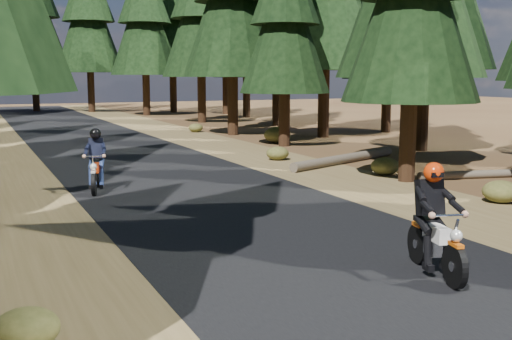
{
  "coord_description": "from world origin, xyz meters",
  "views": [
    {
      "loc": [
        -5.28,
        -10.23,
        3.02
      ],
      "look_at": [
        0.0,
        1.5,
        1.1
      ],
      "focal_mm": 45.0,
      "sensor_mm": 36.0,
      "label": 1
    }
  ],
  "objects_px": {
    "log_near": "(345,159)",
    "rider_follow": "(96,171)",
    "log_far": "(474,174)",
    "rider_lead": "(436,239)"
  },
  "relations": [
    {
      "from": "log_near",
      "to": "rider_follow",
      "type": "distance_m",
      "value": 9.05
    },
    {
      "from": "log_far",
      "to": "rider_lead",
      "type": "xyz_separation_m",
      "value": [
        -7.13,
        -6.85,
        0.45
      ]
    },
    {
      "from": "log_near",
      "to": "log_far",
      "type": "relative_size",
      "value": 1.67
    },
    {
      "from": "rider_lead",
      "to": "rider_follow",
      "type": "relative_size",
      "value": 1.04
    },
    {
      "from": "log_far",
      "to": "log_near",
      "type": "bearing_deg",
      "value": 123.47
    },
    {
      "from": "rider_lead",
      "to": "rider_follow",
      "type": "bearing_deg",
      "value": -55.52
    },
    {
      "from": "log_near",
      "to": "rider_lead",
      "type": "xyz_separation_m",
      "value": [
        -5.44,
        -11.2,
        0.41
      ]
    },
    {
      "from": "rider_lead",
      "to": "log_near",
      "type": "bearing_deg",
      "value": -101.57
    },
    {
      "from": "log_far",
      "to": "rider_lead",
      "type": "bearing_deg",
      "value": -123.94
    },
    {
      "from": "log_far",
      "to": "rider_lead",
      "type": "distance_m",
      "value": 9.9
    }
  ]
}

